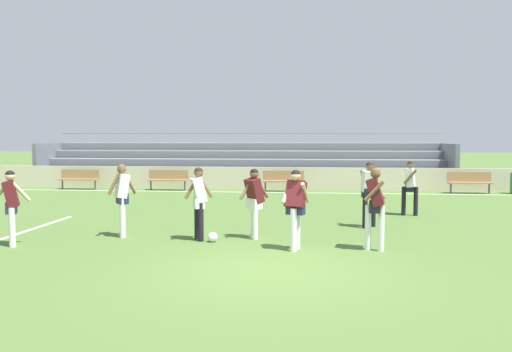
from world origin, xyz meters
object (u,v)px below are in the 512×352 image
at_px(bench_centre_sideline, 470,180).
at_px(player_dark_dropping_back, 375,201).
at_px(bleacher_stand, 241,162).
at_px(player_white_trailing_run, 122,193).
at_px(bench_near_bin, 283,179).
at_px(bench_far_right, 168,178).
at_px(player_dark_pressing_high, 254,197).
at_px(player_dark_wide_left, 296,202).
at_px(player_white_deep_cover, 199,197).
at_px(soccer_ball, 213,237).
at_px(bench_far_left, 79,177).
at_px(player_dark_overlapping, 11,201).
at_px(player_white_wide_right, 370,188).
at_px(player_white_challenging, 410,183).

distance_m(bench_centre_sideline, player_dark_dropping_back, 12.86).
xyz_separation_m(bleacher_stand, player_white_trailing_run, (-0.89, -14.32, -0.10)).
relative_size(bench_near_bin, bench_far_right, 1.00).
height_order(player_dark_pressing_high, player_dark_wide_left, player_dark_wide_left).
xyz_separation_m(bench_near_bin, player_dark_wide_left, (0.86, -11.81, 0.45)).
xyz_separation_m(player_dark_dropping_back, player_dark_wide_left, (-1.63, -0.15, -0.04)).
xyz_separation_m(player_white_deep_cover, player_dark_wide_left, (2.21, -0.81, 0.01)).
bearing_deg(player_white_trailing_run, player_dark_pressing_high, 2.36).
relative_size(player_dark_pressing_high, player_dark_wide_left, 0.97).
bearing_deg(bleacher_stand, soccer_ball, -84.82).
bearing_deg(player_dark_wide_left, bench_far_right, 117.04).
height_order(bench_far_left, player_dark_overlapping, player_dark_overlapping).
xyz_separation_m(player_dark_pressing_high, player_white_wide_right, (2.82, 1.77, 0.07)).
distance_m(bleacher_stand, soccer_ball, 14.80).
distance_m(player_white_deep_cover, player_white_wide_right, 4.57).
height_order(player_white_challenging, soccer_ball, player_white_challenging).
bearing_deg(bench_near_bin, bleacher_stand, 123.53).
relative_size(bleacher_stand, player_dark_dropping_back, 12.03).
xyz_separation_m(player_white_trailing_run, soccer_ball, (2.22, -0.39, -0.92)).
relative_size(player_dark_pressing_high, player_white_trailing_run, 0.94).
bearing_deg(player_dark_overlapping, bleacher_stand, 79.44).
height_order(bleacher_stand, player_white_wide_right, bleacher_stand).
bearing_deg(bench_centre_sideline, bench_far_left, 180.00).
relative_size(player_dark_dropping_back, soccer_ball, 7.83).
bearing_deg(bench_far_right, bench_far_left, 180.00).
bearing_deg(player_white_trailing_run, player_dark_dropping_back, -8.77).
bearing_deg(bleacher_stand, player_white_wide_right, -67.94).
bearing_deg(player_dark_overlapping, player_dark_dropping_back, 2.59).
bearing_deg(bench_far_left, player_dark_pressing_high, -49.16).
xyz_separation_m(bench_far_right, soccer_ball, (4.16, -11.17, -0.44)).
bearing_deg(bleacher_stand, player_dark_pressing_high, -81.13).
height_order(bleacher_stand, player_dark_overlapping, bleacher_stand).
bearing_deg(player_dark_pressing_high, bench_centre_sideline, 53.08).
height_order(bench_far_left, player_white_wide_right, player_white_wide_right).
relative_size(bench_far_left, player_white_wide_right, 1.05).
xyz_separation_m(player_white_deep_cover, player_white_wide_right, (4.05, 2.12, 0.04)).
xyz_separation_m(bleacher_stand, bench_near_bin, (2.34, -3.53, -0.59)).
height_order(bleacher_stand, player_dark_dropping_back, bleacher_stand).
height_order(player_white_deep_cover, player_white_challenging, player_white_deep_cover).
bearing_deg(bench_far_right, bench_near_bin, 0.00).
height_order(player_dark_wide_left, soccer_ball, player_dark_wide_left).
distance_m(bleacher_stand, bench_far_left, 7.86).
height_order(bench_far_right, player_white_challenging, player_white_challenging).
xyz_separation_m(bench_near_bin, player_dark_pressing_high, (-0.12, -10.66, 0.41)).
bearing_deg(bench_near_bin, bench_far_right, 180.00).
xyz_separation_m(bleacher_stand, player_dark_dropping_back, (4.83, -15.20, -0.10)).
bearing_deg(bench_far_left, player_white_challenging, -26.29).
height_order(bench_far_left, player_dark_pressing_high, player_dark_pressing_high).
bearing_deg(soccer_ball, bench_near_bin, 84.84).
bearing_deg(player_dark_wide_left, player_dark_dropping_back, 5.12).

